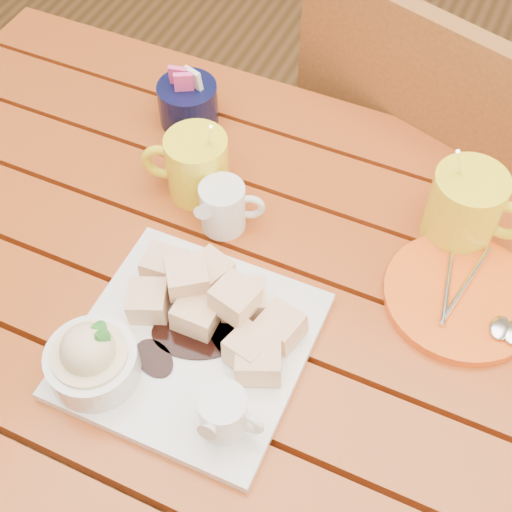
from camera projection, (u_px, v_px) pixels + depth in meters
The scene contains 9 objects.
ground at pixel (240, 483), 1.52m from camera, with size 5.00×5.00×0.00m, color #543618.
table at pixel (232, 328), 1.01m from camera, with size 1.20×0.79×0.75m.
dessert_plate at pixel (173, 342), 0.84m from camera, with size 0.27×0.27×0.11m.
coffee_mug_left at pixel (195, 165), 0.98m from camera, with size 0.12×0.09×0.14m.
coffee_mug_right at pixel (467, 207), 0.93m from camera, with size 0.14×0.10×0.16m.
cream_pitcher at pixel (224, 207), 0.95m from camera, with size 0.09×0.08×0.07m.
sugar_caddy at pixel (188, 102), 1.08m from camera, with size 0.09×0.09×0.10m.
orange_saucer at pixel (462, 297), 0.90m from camera, with size 0.20×0.20×0.02m.
chair_far at pixel (427, 178), 1.34m from camera, with size 0.55×0.55×0.93m.
Camera 1 is at (0.25, -0.46, 1.51)m, focal length 50.00 mm.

